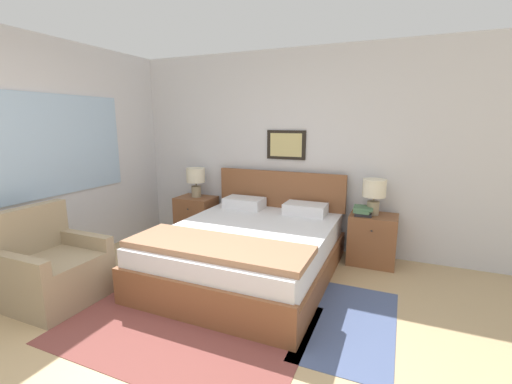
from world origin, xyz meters
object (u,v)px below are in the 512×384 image
armchair (52,270)px  nightstand_by_door (372,239)px  table_lamp_near_window (196,178)px  table_lamp_by_door (374,191)px  nightstand_near_window (196,217)px  bed (249,249)px

armchair → nightstand_by_door: armchair is taller
armchair → nightstand_by_door: 3.44m
table_lamp_near_window → armchair: bearing=-96.6°
nightstand_by_door → table_lamp_by_door: (-0.02, 0.02, 0.58)m
armchair → table_lamp_near_window: 2.22m
nightstand_near_window → armchair: bearing=-96.6°
nightstand_by_door → table_lamp_near_window: size_ratio=1.41×
armchair → table_lamp_by_door: size_ratio=2.10×
bed → table_lamp_by_door: (1.22, 0.88, 0.59)m
bed → nightstand_by_door: bed is taller
nightstand_by_door → table_lamp_by_door: bearing=134.3°
nightstand_near_window → nightstand_by_door: bearing=0.0°
nightstand_by_door → nightstand_near_window: bearing=180.0°
armchair → table_lamp_near_window: size_ratio=2.10×
armchair → table_lamp_by_door: table_lamp_by_door is taller
nightstand_near_window → table_lamp_by_door: size_ratio=1.41×
nightstand_near_window → table_lamp_by_door: (2.46, 0.02, 0.58)m
armchair → table_lamp_near_window: table_lamp_near_window is taller
armchair → nightstand_by_door: size_ratio=1.48×
bed → nightstand_near_window: bed is taller
nightstand_by_door → armchair: bearing=-142.2°
nightstand_by_door → table_lamp_by_door: table_lamp_by_door is taller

